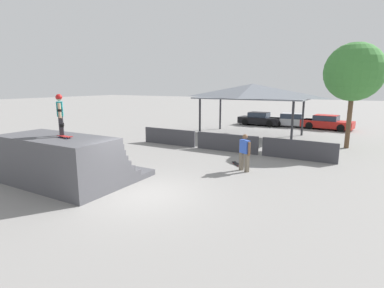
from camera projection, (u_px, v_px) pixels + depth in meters
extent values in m
plane|color=gray|center=(143.00, 194.00, 10.90)|extent=(160.00, 160.00, 0.00)
cube|color=#4C4C51|center=(79.00, 176.00, 12.72)|extent=(4.95, 4.10, 0.24)
cube|color=#4C4C51|center=(69.00, 173.00, 12.28)|extent=(4.95, 3.16, 0.24)
cube|color=#4C4C51|center=(65.00, 168.00, 12.08)|extent=(4.95, 2.81, 0.24)
cube|color=#4C4C51|center=(62.00, 163.00, 11.94)|extent=(4.95, 2.58, 0.24)
cube|color=#4C4C51|center=(60.00, 158.00, 11.82)|extent=(4.95, 2.41, 0.24)
cube|color=#4C4C51|center=(58.00, 152.00, 11.72)|extent=(4.95, 2.29, 0.24)
cube|color=#4C4C51|center=(57.00, 146.00, 11.64)|extent=(4.95, 2.21, 0.24)
cube|color=#4C4C51|center=(56.00, 140.00, 11.57)|extent=(4.95, 2.17, 0.24)
cylinder|color=silver|center=(78.00, 134.00, 12.46)|extent=(4.85, 0.07, 0.07)
cube|color=#2D2D33|center=(61.00, 127.00, 11.44)|extent=(0.21, 0.21, 0.78)
cube|color=black|center=(62.00, 126.00, 11.44)|extent=(0.23, 0.22, 0.11)
cube|color=#2D2D33|center=(61.00, 126.00, 11.76)|extent=(0.21, 0.21, 0.78)
cube|color=black|center=(62.00, 124.00, 11.76)|extent=(0.23, 0.22, 0.11)
cube|color=teal|center=(60.00, 109.00, 11.47)|extent=(0.46, 0.43, 0.56)
cylinder|color=tan|center=(60.00, 111.00, 11.23)|extent=(0.15, 0.15, 0.56)
cylinder|color=black|center=(60.00, 110.00, 11.23)|extent=(0.22, 0.22, 0.08)
cylinder|color=tan|center=(60.00, 110.00, 11.72)|extent=(0.15, 0.15, 0.56)
cylinder|color=black|center=(60.00, 109.00, 11.72)|extent=(0.22, 0.22, 0.08)
sphere|color=tan|center=(59.00, 98.00, 11.39)|extent=(0.22, 0.22, 0.22)
sphere|color=#B21919|center=(59.00, 97.00, 11.38)|extent=(0.24, 0.24, 0.24)
cylinder|color=blue|center=(70.00, 138.00, 11.23)|extent=(0.05, 0.04, 0.05)
cylinder|color=blue|center=(66.00, 138.00, 11.12)|extent=(0.05, 0.04, 0.05)
cylinder|color=blue|center=(63.00, 136.00, 11.50)|extent=(0.05, 0.04, 0.05)
cylinder|color=blue|center=(59.00, 137.00, 11.39)|extent=(0.05, 0.04, 0.05)
cube|color=#B22323|center=(65.00, 136.00, 11.30)|extent=(0.77, 0.28, 0.02)
cube|color=#B22323|center=(70.00, 137.00, 11.10)|extent=(0.11, 0.21, 0.02)
cube|color=#6B6051|center=(241.00, 161.00, 13.92)|extent=(0.22, 0.22, 0.85)
cube|color=#6B6051|center=(247.00, 163.00, 13.61)|extent=(0.22, 0.22, 0.85)
cube|color=blue|center=(245.00, 147.00, 13.62)|extent=(0.52, 0.42, 0.60)
cylinder|color=brown|center=(240.00, 147.00, 13.87)|extent=(0.15, 0.15, 0.60)
cylinder|color=brown|center=(249.00, 149.00, 13.39)|extent=(0.15, 0.15, 0.60)
sphere|color=brown|center=(245.00, 137.00, 13.53)|extent=(0.23, 0.23, 0.23)
cylinder|color=red|center=(234.00, 163.00, 15.08)|extent=(0.06, 0.06, 0.05)
cylinder|color=red|center=(236.00, 163.00, 15.12)|extent=(0.06, 0.06, 0.05)
cylinder|color=red|center=(238.00, 166.00, 14.63)|extent=(0.06, 0.06, 0.05)
cylinder|color=red|center=(241.00, 166.00, 14.67)|extent=(0.06, 0.06, 0.05)
cube|color=black|center=(237.00, 164.00, 14.87)|extent=(0.71, 0.67, 0.02)
cube|color=black|center=(234.00, 162.00, 15.20)|extent=(0.20, 0.21, 0.02)
cube|color=#3D3D42|center=(169.00, 137.00, 19.89)|extent=(3.89, 0.12, 1.05)
cube|color=#3D3D42|center=(227.00, 143.00, 17.87)|extent=(3.89, 0.12, 1.05)
cube|color=#3D3D42|center=(299.00, 150.00, 15.85)|extent=(3.89, 0.12, 1.05)
cylinder|color=#2D2D33|center=(200.00, 117.00, 23.47)|extent=(0.16, 0.16, 2.86)
cylinder|color=#2D2D33|center=(292.00, 123.00, 20.03)|extent=(0.16, 0.16, 2.86)
cylinder|color=#2D2D33|center=(220.00, 113.00, 26.74)|extent=(0.16, 0.16, 2.86)
cylinder|color=#2D2D33|center=(303.00, 117.00, 23.30)|extent=(0.16, 0.16, 2.86)
cube|color=slate|center=(252.00, 98.00, 23.10)|extent=(8.29, 4.52, 0.10)
pyramid|color=slate|center=(252.00, 91.00, 22.99)|extent=(8.13, 4.43, 1.04)
cylinder|color=brown|center=(349.00, 121.00, 18.55)|extent=(0.28, 0.28, 3.42)
sphere|color=#3D7F38|center=(354.00, 72.00, 17.98)|extent=(3.48, 3.48, 3.48)
cube|color=black|center=(260.00, 120.00, 29.43)|extent=(4.08, 1.80, 0.62)
cube|color=#283342|center=(259.00, 115.00, 29.38)|extent=(1.91, 1.47, 0.46)
cube|color=black|center=(259.00, 112.00, 29.33)|extent=(1.82, 1.43, 0.04)
cylinder|color=black|center=(274.00, 122.00, 29.46)|extent=(0.65, 0.22, 0.64)
cylinder|color=black|center=(270.00, 124.00, 28.19)|extent=(0.65, 0.22, 0.64)
cylinder|color=black|center=(251.00, 120.00, 30.72)|extent=(0.65, 0.22, 0.64)
cylinder|color=black|center=(245.00, 122.00, 29.46)|extent=(0.65, 0.22, 0.64)
cube|color=#A8AAAF|center=(293.00, 122.00, 28.37)|extent=(4.22, 1.95, 0.62)
cube|color=#283342|center=(292.00, 116.00, 28.31)|extent=(1.99, 1.54, 0.46)
cube|color=#A8AAAF|center=(292.00, 113.00, 28.26)|extent=(1.91, 1.50, 0.04)
cylinder|color=black|center=(307.00, 123.00, 28.53)|extent=(0.65, 0.24, 0.64)
cylinder|color=black|center=(306.00, 125.00, 27.17)|extent=(0.65, 0.24, 0.64)
cylinder|color=black|center=(280.00, 122.00, 29.62)|extent=(0.65, 0.24, 0.64)
cylinder|color=black|center=(277.00, 124.00, 28.26)|extent=(0.65, 0.24, 0.64)
cube|color=red|center=(327.00, 124.00, 26.67)|extent=(4.44, 2.29, 0.62)
cube|color=#283342|center=(326.00, 118.00, 26.63)|extent=(2.14, 1.72, 0.46)
cube|color=red|center=(326.00, 115.00, 26.58)|extent=(2.05, 1.67, 0.04)
cylinder|color=black|center=(345.00, 126.00, 26.55)|extent=(0.66, 0.28, 0.64)
cylinder|color=black|center=(341.00, 128.00, 25.30)|extent=(0.66, 0.28, 0.64)
cylinder|color=black|center=(314.00, 124.00, 28.09)|extent=(0.66, 0.28, 0.64)
cylinder|color=black|center=(309.00, 126.00, 26.85)|extent=(0.66, 0.28, 0.64)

